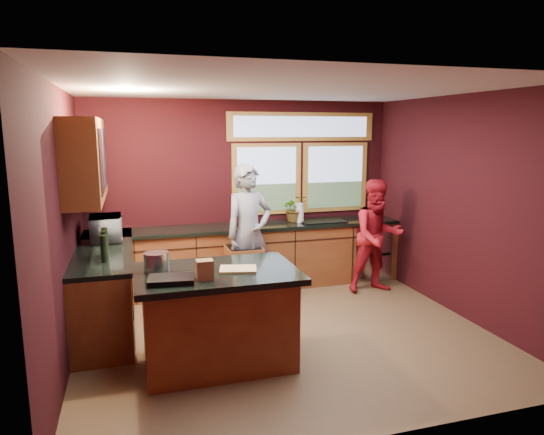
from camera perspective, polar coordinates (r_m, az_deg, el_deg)
name	(u,v)px	position (r m, az deg, el deg)	size (l,w,h in m)	color
floor	(285,333)	(5.66, 1.57, -13.42)	(4.50, 4.50, 0.00)	brown
room_shell	(225,174)	(5.37, -5.51, 5.13)	(4.52, 4.02, 2.71)	black
back_counter	(263,255)	(7.10, -1.12, -4.48)	(4.50, 0.64, 0.93)	#5E2816
left_counter	(105,286)	(6.06, -19.03, -7.66)	(0.64, 2.30, 0.93)	#5E2816
island	(218,316)	(4.86, -6.42, -11.48)	(1.55, 1.05, 0.95)	#5E2816
person_grey	(249,234)	(6.42, -2.74, -1.93)	(0.67, 0.44, 1.84)	slate
person_red	(377,236)	(6.97, 12.28, -2.18)	(0.78, 0.61, 1.60)	maroon
microwave	(106,228)	(6.30, -18.95, -1.20)	(0.55, 0.37, 0.31)	#999999
potted_plant	(295,209)	(7.16, 2.67, 1.06)	(0.36, 0.31, 0.40)	#999999
paper_towel	(300,213)	(7.14, 3.26, 0.56)	(0.12, 0.12, 0.28)	white
cutting_board	(238,269)	(4.70, -4.02, -6.08)	(0.35, 0.25, 0.02)	tan
stock_pot	(157,262)	(4.77, -13.41, -5.08)	(0.24, 0.24, 0.18)	#B0B0B5
paper_bag	(205,270)	(4.43, -7.92, -6.11)	(0.15, 0.12, 0.18)	brown
black_tray	(171,280)	(4.41, -11.78, -7.16)	(0.40, 0.28, 0.05)	black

